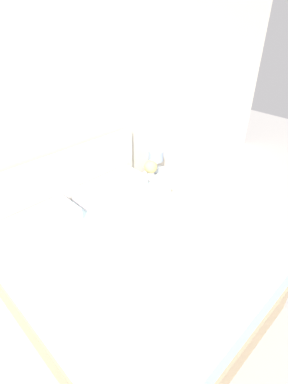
% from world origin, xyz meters
% --- Properties ---
extents(ground_plane, '(12.00, 12.00, 0.00)m').
position_xyz_m(ground_plane, '(0.00, 0.00, 0.00)').
color(ground_plane, '#BCB7B2').
extents(wall_back, '(8.00, 0.06, 2.60)m').
position_xyz_m(wall_back, '(0.00, 0.07, 1.30)').
color(wall_back, silver).
rests_on(wall_back, ground_plane).
extents(bed, '(1.88, 2.14, 1.18)m').
position_xyz_m(bed, '(0.00, -1.00, 0.33)').
color(bed, tan).
rests_on(bed, ground_plane).
extents(nightstand, '(0.48, 0.45, 0.52)m').
position_xyz_m(nightstand, '(1.23, -0.24, 0.26)').
color(nightstand, white).
rests_on(nightstand, ground_plane).
extents(table_lamp, '(0.19, 0.19, 0.31)m').
position_xyz_m(table_lamp, '(1.27, -0.13, 0.73)').
color(table_lamp, '#A8B2BC').
rests_on(table_lamp, nightstand).
extents(flower_vase, '(0.16, 0.16, 0.26)m').
position_xyz_m(flower_vase, '(1.09, -0.23, 0.68)').
color(flower_vase, white).
rests_on(flower_vase, nightstand).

